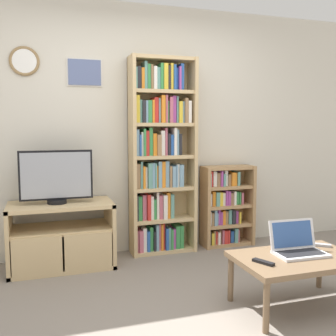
# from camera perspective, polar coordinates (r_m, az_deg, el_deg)

# --- Properties ---
(ground_plane) EXTENTS (18.00, 18.00, 0.00)m
(ground_plane) POSITION_cam_1_polar(r_m,az_deg,el_deg) (2.87, 3.43, -21.74)
(ground_plane) COLOR gray
(wall_back) EXTENTS (5.63, 0.09, 2.60)m
(wall_back) POSITION_cam_1_polar(r_m,az_deg,el_deg) (4.20, -5.24, 5.56)
(wall_back) COLOR beige
(wall_back) RESTS_ON ground_plane
(tv_stand) EXTENTS (0.96, 0.52, 0.62)m
(tv_stand) POSITION_cam_1_polar(r_m,az_deg,el_deg) (3.91, -15.17, -9.37)
(tv_stand) COLOR tan
(tv_stand) RESTS_ON ground_plane
(television) EXTENTS (0.66, 0.18, 0.50)m
(television) POSITION_cam_1_polar(r_m,az_deg,el_deg) (3.80, -15.91, -1.24)
(television) COLOR black
(television) RESTS_ON tv_stand
(bookshelf_tall) EXTENTS (0.69, 0.26, 2.05)m
(bookshelf_tall) POSITION_cam_1_polar(r_m,az_deg,el_deg) (4.12, -1.18, 1.71)
(bookshelf_tall) COLOR tan
(bookshelf_tall) RESTS_ON ground_plane
(bookshelf_short) EXTENTS (0.59, 0.24, 0.90)m
(bookshelf_short) POSITION_cam_1_polar(r_m,az_deg,el_deg) (4.49, 8.22, -5.49)
(bookshelf_short) COLOR tan
(bookshelf_short) RESTS_ON ground_plane
(coffee_table) EXTENTS (0.91, 0.59, 0.39)m
(coffee_table) POSITION_cam_1_polar(r_m,az_deg,el_deg) (3.11, 18.23, -12.82)
(coffee_table) COLOR brown
(coffee_table) RESTS_ON ground_plane
(laptop) EXTENTS (0.39, 0.28, 0.24)m
(laptop) POSITION_cam_1_polar(r_m,az_deg,el_deg) (3.15, 18.23, -10.64)
(laptop) COLOR silver
(laptop) RESTS_ON coffee_table
(remote_near_laptop) EXTENTS (0.15, 0.13, 0.02)m
(remote_near_laptop) POSITION_cam_1_polar(r_m,az_deg,el_deg) (3.41, 21.26, -10.36)
(remote_near_laptop) COLOR #99999E
(remote_near_laptop) RESTS_ON coffee_table
(remote_far_from_laptop) EXTENTS (0.11, 0.16, 0.02)m
(remote_far_from_laptop) POSITION_cam_1_polar(r_m,az_deg,el_deg) (2.88, 13.66, -13.13)
(remote_far_from_laptop) COLOR black
(remote_far_from_laptop) RESTS_ON coffee_table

